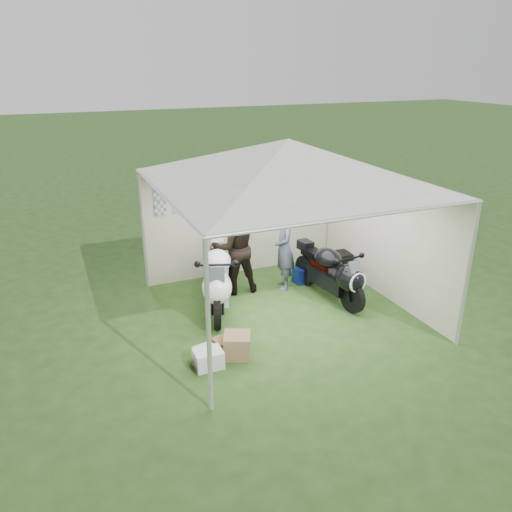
% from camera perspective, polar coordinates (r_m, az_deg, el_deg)
% --- Properties ---
extents(ground, '(80.00, 80.00, 0.00)m').
position_cam_1_polar(ground, '(8.84, 3.28, -6.39)').
color(ground, '#28441A').
rests_on(ground, ground).
extents(canopy_tent, '(5.66, 5.66, 3.00)m').
position_cam_1_polar(canopy_tent, '(8.00, 3.57, 10.26)').
color(canopy_tent, silver).
rests_on(canopy_tent, ground).
extents(motorcycle_white, '(1.01, 2.11, 1.08)m').
position_cam_1_polar(motorcycle_white, '(8.68, -4.41, -2.56)').
color(motorcycle_white, black).
rests_on(motorcycle_white, ground).
extents(motorcycle_black, '(0.58, 1.97, 0.97)m').
position_cam_1_polar(motorcycle_black, '(9.15, 8.73, -1.85)').
color(motorcycle_black, black).
rests_on(motorcycle_black, ground).
extents(paddock_stand, '(0.43, 0.30, 0.30)m').
position_cam_1_polar(paddock_stand, '(9.96, 5.46, -2.15)').
color(paddock_stand, '#1C37C8').
rests_on(paddock_stand, ground).
extents(person_dark_jacket, '(0.91, 0.72, 1.80)m').
position_cam_1_polar(person_dark_jacket, '(9.25, -2.48, 1.05)').
color(person_dark_jacket, black).
rests_on(person_dark_jacket, ground).
extents(person_blue_jacket, '(0.54, 0.68, 1.61)m').
position_cam_1_polar(person_blue_jacket, '(9.45, 3.27, 0.86)').
color(person_blue_jacket, slate).
rests_on(person_blue_jacket, ground).
extents(equipment_box, '(0.51, 0.42, 0.49)m').
position_cam_1_polar(equipment_box, '(10.31, 9.32, -0.94)').
color(equipment_box, black).
rests_on(equipment_box, ground).
extents(crate_0, '(0.40, 0.31, 0.27)m').
position_cam_1_polar(crate_0, '(7.33, -5.47, -11.62)').
color(crate_0, silver).
rests_on(crate_0, ground).
extents(crate_1, '(0.51, 0.51, 0.35)m').
position_cam_1_polar(crate_1, '(7.53, -2.17, -10.15)').
color(crate_1, '#856546').
rests_on(crate_1, ground).
extents(crate_2, '(0.35, 0.31, 0.22)m').
position_cam_1_polar(crate_2, '(7.48, -5.81, -11.09)').
color(crate_2, '#B6BCC0').
rests_on(crate_2, ground).
extents(crate_3, '(0.42, 0.34, 0.25)m').
position_cam_1_polar(crate_3, '(7.63, -3.40, -10.15)').
color(crate_3, brown).
rests_on(crate_3, ground).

